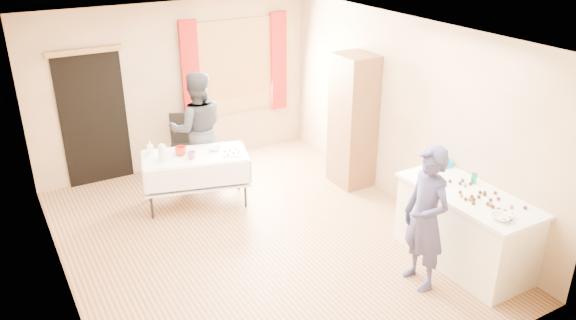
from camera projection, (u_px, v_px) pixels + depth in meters
floor at (258, 241)px, 7.10m from camera, size 4.50×5.50×0.02m
ceiling at (253, 33)px, 6.03m from camera, size 4.50×5.50×0.02m
wall_back at (176, 87)px, 8.76m from camera, size 4.50×0.02×2.60m
wall_front at (414, 262)px, 4.38m from camera, size 4.50×0.02×2.60m
wall_left at (51, 188)px, 5.54m from camera, size 0.02×5.50×2.60m
wall_right at (405, 114)px, 7.59m from camera, size 0.02×5.50×2.60m
window_frame at (235, 67)px, 9.10m from camera, size 1.32×0.06×1.52m
window_pane at (235, 67)px, 9.08m from camera, size 1.20×0.02×1.40m
curtain_left at (191, 74)px, 8.70m from camera, size 0.28×0.06×1.65m
curtain_right at (279, 61)px, 9.41m from camera, size 0.28×0.06×1.65m
doorway at (94, 119)px, 8.27m from camera, size 0.95×0.04×2.00m
door_lintel at (84, 51)px, 7.83m from camera, size 1.05×0.06×0.08m
cabinet at (353, 121)px, 8.23m from camera, size 0.50×0.60×1.98m
counter at (465, 228)px, 6.50m from camera, size 0.79×1.66×0.91m
party_table at (196, 175)px, 7.82m from camera, size 1.58×1.09×0.75m
chair at (184, 156)px, 8.83m from camera, size 0.51×0.51×0.94m
girl at (426, 219)px, 5.96m from camera, size 0.63×0.44×1.64m
woman at (198, 129)px, 8.28m from camera, size 1.17×1.08×1.73m
soda_can at (474, 178)px, 6.51m from camera, size 0.09×0.09×0.12m
mixing_bowl at (501, 217)px, 5.75m from camera, size 0.31×0.31×0.05m
foam_block at (426, 170)px, 6.76m from camera, size 0.17×0.14×0.08m
blue_basket at (438, 163)px, 6.94m from camera, size 0.33×0.25×0.08m
pitcher at (163, 154)px, 7.45m from camera, size 0.15×0.15×0.22m
cup_red at (181, 151)px, 7.66m from camera, size 0.30×0.30×0.12m
cup_rainbow at (191, 155)px, 7.54m from camera, size 0.15×0.15×0.11m
small_bowl at (215, 149)px, 7.83m from camera, size 0.17×0.17×0.05m
pastry_tray at (232, 153)px, 7.71m from camera, size 0.34×0.32×0.02m
bottle at (150, 147)px, 7.69m from camera, size 0.11×0.12×0.18m
cake_balls at (479, 197)px, 6.16m from camera, size 0.52×0.99×0.04m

